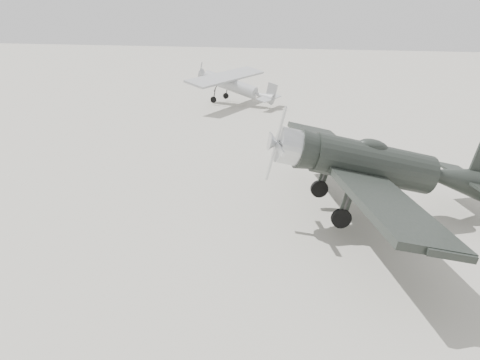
# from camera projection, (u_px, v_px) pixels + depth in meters

# --- Properties ---
(ground) EXTENTS (160.00, 160.00, 0.00)m
(ground) POSITION_uv_depth(u_px,v_px,m) (277.00, 266.00, 14.33)
(ground) COLOR gray
(ground) RESTS_ON ground
(lowwing_monoplane) EXTENTS (8.91, 12.19, 3.96)m
(lowwing_monoplane) POSITION_uv_depth(u_px,v_px,m) (383.00, 166.00, 16.76)
(lowwing_monoplane) COLOR black
(lowwing_monoplane) RESTS_ON ground
(highwing_monoplane) EXTENTS (7.13, 9.92, 2.82)m
(highwing_monoplane) POSITION_uv_depth(u_px,v_px,m) (233.00, 83.00, 37.52)
(highwing_monoplane) COLOR #9A9B9F
(highwing_monoplane) RESTS_ON ground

